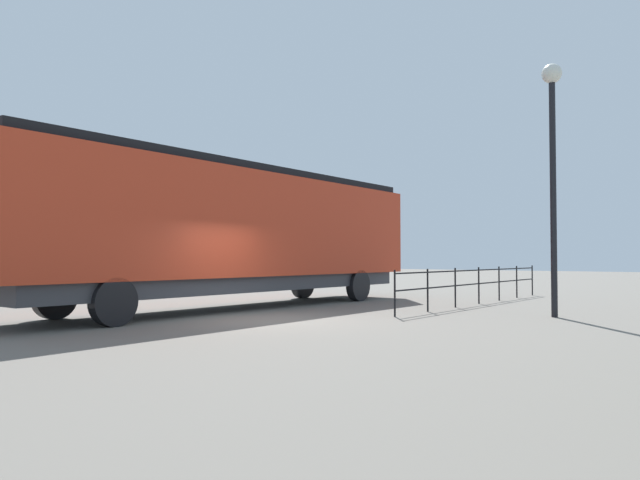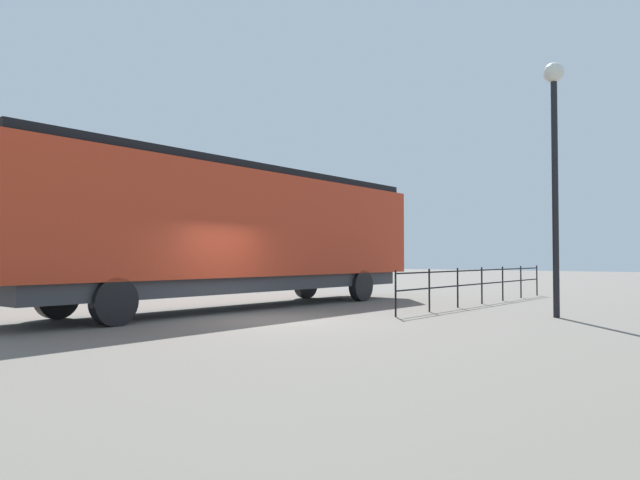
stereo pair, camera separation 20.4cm
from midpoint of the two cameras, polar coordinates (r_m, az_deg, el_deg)
name	(u,v)px [view 2 (the right image)]	position (r m, az deg, el deg)	size (l,w,h in m)	color
ground_plane	(267,320)	(14.66, -4.76, -7.76)	(120.00, 120.00, 0.00)	#666059
locomotive	(246,230)	(18.38, -6.86, 0.95)	(2.86, 15.31, 4.29)	red
lamp_post	(554,139)	(16.68, 22.12, 9.04)	(0.52, 0.52, 6.63)	black
platform_fence	(482,280)	(20.41, 15.70, -3.77)	(0.05, 11.11, 1.22)	black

